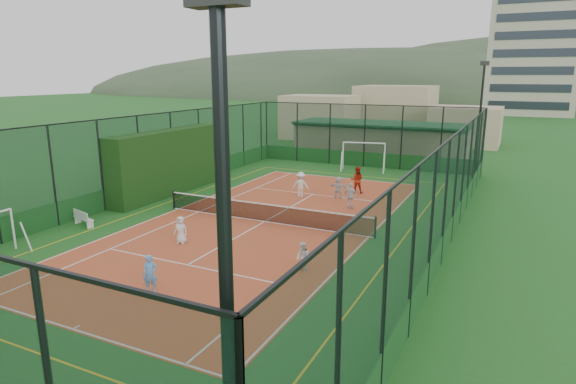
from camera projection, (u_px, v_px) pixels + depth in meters
name	position (u px, v px, depth m)	size (l,w,h in m)	color
ground	(265.00, 222.00, 24.60)	(300.00, 300.00, 0.00)	#205C1F
court_slab	(265.00, 222.00, 24.60)	(11.17, 23.97, 0.01)	#AB5126
tennis_net	(264.00, 212.00, 24.48)	(11.67, 0.12, 1.06)	black
perimeter_fence	(264.00, 174.00, 24.01)	(18.12, 34.12, 5.00)	#103120
floodlight_se	(229.00, 364.00, 5.47)	(0.60, 0.26, 8.25)	black
floodlight_ne	(479.00, 121.00, 34.51)	(0.60, 0.26, 8.25)	black
clubhouse	(380.00, 140.00, 43.47)	(15.20, 7.20, 3.15)	tan
apartment_tower	(536.00, 31.00, 87.70)	(15.00, 12.00, 30.00)	beige
distant_hills	(485.00, 98.00, 155.81)	(200.00, 60.00, 24.00)	#384C33
hedge_left	(167.00, 163.00, 29.94)	(1.37, 9.16, 4.01)	black
white_bench	(84.00, 218.00, 23.88)	(1.47, 0.40, 0.83)	white
futsal_goal_far	(364.00, 157.00, 37.70)	(3.34, 0.97, 2.16)	white
child_near_left	(181.00, 230.00, 21.33)	(0.60, 0.39, 1.23)	white
child_near_mid	(150.00, 274.00, 16.51)	(0.49, 0.32, 1.34)	#55A1F0
child_near_right	(303.00, 257.00, 18.20)	(0.57, 0.45, 1.18)	white
child_far_left	(301.00, 185.00, 29.35)	(1.01, 0.58, 1.57)	white
child_far_right	(351.00, 196.00, 26.81)	(0.86, 0.36, 1.47)	silver
child_far_back	(338.00, 187.00, 29.18)	(1.23, 0.39, 1.33)	silver
coach	(357.00, 180.00, 30.40)	(0.82, 0.64, 1.69)	#B02712
tennis_balls	(270.00, 213.00, 26.11)	(3.54, 1.20, 0.07)	#CCE033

